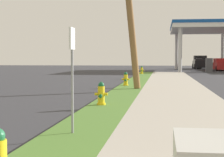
% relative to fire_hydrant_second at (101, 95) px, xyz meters
% --- Properties ---
extents(fire_hydrant_second, '(0.42, 0.38, 0.74)m').
position_rel_fire_hydrant_second_xyz_m(fire_hydrant_second, '(0.00, 0.00, 0.00)').
color(fire_hydrant_second, yellow).
rests_on(fire_hydrant_second, grass_verge).
extents(fire_hydrant_third, '(0.42, 0.37, 0.74)m').
position_rel_fire_hydrant_second_xyz_m(fire_hydrant_third, '(-0.04, 8.82, 0.00)').
color(fire_hydrant_third, yellow).
rests_on(fire_hydrant_third, grass_verge).
extents(fire_hydrant_fourth, '(0.42, 0.37, 0.74)m').
position_rel_fire_hydrant_second_xyz_m(fire_hydrant_fourth, '(0.00, 17.49, 0.00)').
color(fire_hydrant_fourth, yellow).
rests_on(fire_hydrant_fourth, grass_verge).
extents(fire_hydrant_fifth, '(0.42, 0.38, 0.74)m').
position_rel_fire_hydrant_second_xyz_m(fire_hydrant_fifth, '(-0.00, 24.54, 0.00)').
color(fire_hydrant_fifth, yellow).
rests_on(fire_hydrant_fifth, grass_verge).
extents(street_sign_post, '(0.05, 0.36, 2.12)m').
position_rel_fire_hydrant_second_xyz_m(street_sign_post, '(0.16, -4.70, 1.19)').
color(street_sign_post, gray).
rests_on(street_sign_post, grass_verge).
extents(car_red_by_near_pump, '(2.21, 4.61, 1.57)m').
position_rel_fire_hydrant_second_xyz_m(car_red_by_near_pump, '(9.36, 38.96, 0.28)').
color(car_red_by_near_pump, red).
rests_on(car_red_by_near_pump, ground).
extents(truck_black_at_forecourt, '(2.17, 5.42, 1.97)m').
position_rel_fire_hydrant_second_xyz_m(truck_black_at_forecourt, '(7.52, 46.62, 0.47)').
color(truck_black_at_forecourt, black).
rests_on(truck_black_at_forecourt, ground).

